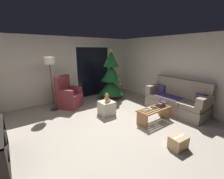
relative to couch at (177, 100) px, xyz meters
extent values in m
plane|color=#9E9384|center=(-2.32, 0.29, -0.40)|extent=(7.00, 7.00, 0.00)
cube|color=beige|center=(-2.32, 3.35, 0.85)|extent=(5.72, 0.12, 2.50)
cube|color=beige|center=(0.54, 0.29, 0.85)|extent=(0.12, 6.00, 2.50)
cube|color=silver|center=(-1.28, 3.27, 0.70)|extent=(1.60, 0.02, 2.20)
cube|color=black|center=(-1.28, 3.26, 0.65)|extent=(1.50, 0.02, 2.10)
cube|color=gray|center=(-0.07, 0.00, -0.23)|extent=(0.76, 1.90, 0.34)
cube|color=gray|center=(-0.09, -0.62, 0.01)|extent=(0.68, 0.60, 0.14)
cube|color=gray|center=(-0.09, 0.00, 0.01)|extent=(0.68, 0.60, 0.14)
cube|color=gray|center=(-0.09, 0.62, 0.01)|extent=(0.68, 0.60, 0.14)
cube|color=gray|center=(0.23, 0.00, 0.38)|extent=(0.20, 1.90, 0.60)
cube|color=gray|center=(-0.07, -0.87, 0.22)|extent=(0.76, 0.20, 0.28)
cube|color=gray|center=(-0.07, 0.87, 0.22)|extent=(0.76, 0.20, 0.28)
cube|color=#47386B|center=(-0.11, 0.25, 0.09)|extent=(0.60, 0.90, 0.02)
cube|color=#47386B|center=(0.09, -0.70, 0.22)|extent=(0.12, 0.32, 0.28)
cube|color=#47386B|center=(0.09, 0.70, 0.22)|extent=(0.12, 0.32, 0.28)
cube|color=olive|center=(-1.16, -0.20, -0.03)|extent=(1.10, 0.05, 0.04)
cube|color=olive|center=(-1.16, -0.11, -0.03)|extent=(1.10, 0.05, 0.04)
cube|color=olive|center=(-1.16, -0.02, -0.03)|extent=(1.10, 0.05, 0.04)
cube|color=olive|center=(-1.16, 0.07, -0.03)|extent=(1.10, 0.05, 0.04)
cube|color=olive|center=(-1.16, 0.15, -0.03)|extent=(1.10, 0.05, 0.04)
cube|color=olive|center=(-1.65, -0.02, -0.22)|extent=(0.05, 0.36, 0.36)
cube|color=olive|center=(-0.67, -0.02, -0.22)|extent=(0.05, 0.36, 0.36)
cube|color=black|center=(-1.16, 0.01, 0.00)|extent=(0.16, 0.11, 0.02)
cube|color=#ADADB2|center=(-1.48, 0.01, 0.00)|extent=(0.16, 0.10, 0.02)
cube|color=silver|center=(-1.29, 0.02, 0.00)|extent=(0.07, 0.16, 0.02)
cube|color=#4C4C51|center=(-0.86, -0.01, 0.01)|extent=(0.27, 0.22, 0.04)
cube|color=#4C4C51|center=(-0.86, -0.02, 0.06)|extent=(0.21, 0.18, 0.04)
cube|color=#6B3D7A|center=(-0.86, -0.03, 0.09)|extent=(0.26, 0.14, 0.03)
cube|color=black|center=(-0.86, -0.03, 0.11)|extent=(0.14, 0.16, 0.01)
cylinder|color=#4C1E19|center=(-0.97, 2.36, -0.35)|extent=(0.36, 0.36, 0.10)
cylinder|color=brown|center=(-0.97, 2.36, -0.24)|extent=(0.08, 0.08, 0.12)
cone|color=#14471E|center=(-0.97, 2.36, 0.13)|extent=(1.03, 1.03, 0.63)
cone|color=#14471E|center=(-0.97, 2.36, 0.70)|extent=(0.82, 0.82, 0.63)
cone|color=#14471E|center=(-0.97, 2.36, 1.27)|extent=(0.60, 0.60, 0.63)
sphere|color=#1E8C33|center=(-0.96, 2.84, 0.04)|extent=(0.06, 0.06, 0.06)
sphere|color=red|center=(-0.65, 2.22, 0.57)|extent=(0.06, 0.06, 0.06)
sphere|color=gold|center=(-0.69, 2.38, 0.83)|extent=(0.06, 0.06, 0.06)
sphere|color=#B233A5|center=(-0.83, 2.19, 1.04)|extent=(0.06, 0.06, 0.06)
sphere|color=white|center=(-0.79, 1.99, 0.29)|extent=(0.06, 0.06, 0.06)
sphere|color=gold|center=(-1.12, 2.52, 1.06)|extent=(0.06, 0.06, 0.06)
sphere|color=#B233A5|center=(-1.16, 2.34, 1.14)|extent=(0.06, 0.06, 0.06)
sphere|color=gold|center=(-0.72, 2.60, 0.57)|extent=(0.06, 0.06, 0.06)
sphere|color=white|center=(-0.91, 2.69, 0.60)|extent=(0.06, 0.06, 0.06)
cone|color=#EAD14C|center=(-0.97, 2.36, 1.59)|extent=(0.14, 0.14, 0.12)
cube|color=maroon|center=(-2.71, 2.45, -0.24)|extent=(0.95, 0.95, 0.31)
cube|color=maroon|center=(-2.71, 2.45, 0.00)|extent=(0.95, 0.95, 0.18)
cube|color=maroon|center=(-2.87, 2.67, 0.41)|extent=(0.64, 0.53, 0.64)
cube|color=maroon|center=(-2.47, 2.61, 0.20)|extent=(0.46, 0.55, 0.22)
cube|color=maroon|center=(-2.92, 2.27, 0.20)|extent=(0.46, 0.55, 0.22)
cylinder|color=#2D2D30|center=(-3.26, 2.52, -0.39)|extent=(0.28, 0.28, 0.02)
cylinder|color=#2D2D30|center=(-3.26, 2.52, 0.40)|extent=(0.03, 0.03, 1.55)
cylinder|color=beige|center=(-3.26, 2.52, 1.27)|extent=(0.32, 0.32, 0.22)
cube|color=beige|center=(-2.00, 1.16, -0.18)|extent=(0.44, 0.44, 0.43)
cylinder|color=tan|center=(-1.93, 1.14, 0.06)|extent=(0.12, 0.13, 0.06)
cylinder|color=tan|center=(-2.01, 1.08, 0.06)|extent=(0.12, 0.13, 0.06)
sphere|color=tan|center=(-2.00, 1.16, 0.13)|extent=(0.15, 0.15, 0.15)
sphere|color=tan|center=(-2.00, 1.16, 0.25)|extent=(0.11, 0.11, 0.11)
sphere|color=tan|center=(-1.97, 1.12, 0.24)|extent=(0.04, 0.04, 0.04)
sphere|color=tan|center=(-1.97, 1.18, 0.30)|extent=(0.04, 0.04, 0.04)
sphere|color=tan|center=(-2.03, 1.14, 0.30)|extent=(0.04, 0.04, 0.04)
sphere|color=tan|center=(-1.93, 1.19, 0.14)|extent=(0.06, 0.06, 0.06)
sphere|color=tan|center=(-2.05, 1.10, 0.14)|extent=(0.06, 0.06, 0.06)
cube|color=tan|center=(-1.73, -1.12, -0.27)|extent=(0.38, 0.30, 0.26)
cube|color=beige|center=(-1.73, -1.12, -0.13)|extent=(0.32, 0.08, 0.00)
camera|label=1|loc=(-4.44, -2.50, 1.62)|focal=23.81mm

